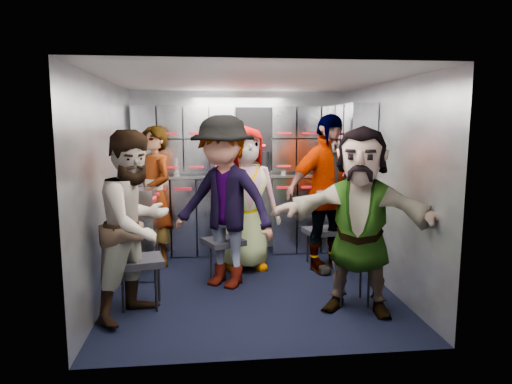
{
  "coord_description": "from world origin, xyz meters",
  "views": [
    {
      "loc": [
        -0.43,
        -4.54,
        1.67
      ],
      "look_at": [
        0.1,
        0.35,
        0.94
      ],
      "focal_mm": 32.0,
      "sensor_mm": 36.0,
      "label": 1
    }
  ],
  "objects": [
    {
      "name": "jump_seat_center",
      "position": [
        -0.01,
        0.79,
        0.4
      ],
      "size": [
        0.42,
        0.41,
        0.46
      ],
      "rotation": [
        0.0,
        0.0,
        -0.11
      ],
      "color": "black",
      "rests_on": "ground"
    },
    {
      "name": "attendant_arc_b",
      "position": [
        -0.27,
        0.06,
        0.88
      ],
      "size": [
        1.31,
        1.18,
        1.76
      ],
      "primitive_type": "imported",
      "rotation": [
        0.0,
        0.0,
        -0.59
      ],
      "color": "black",
      "rests_on": "ground"
    },
    {
      "name": "jump_seat_mid_right",
      "position": [
        0.91,
        0.63,
        0.39
      ],
      "size": [
        0.43,
        0.42,
        0.44
      ],
      "rotation": [
        0.0,
        0.0,
        0.19
      ],
      "color": "black",
      "rests_on": "ground"
    },
    {
      "name": "jump_seat_near_left",
      "position": [
        -1.05,
        -0.43,
        0.41
      ],
      "size": [
        0.47,
        0.45,
        0.47
      ],
      "rotation": [
        0.0,
        0.0,
        0.23
      ],
      "color": "black",
      "rests_on": "ground"
    },
    {
      "name": "floor",
      "position": [
        0.0,
        0.0,
        0.0
      ],
      "size": [
        3.0,
        3.0,
        0.0
      ],
      "primitive_type": "plane",
      "color": "black",
      "rests_on": "ground"
    },
    {
      "name": "attendant_arc_d",
      "position": [
        0.91,
        0.45,
        0.9
      ],
      "size": [
        1.14,
        0.8,
        1.79
      ],
      "primitive_type": "imported",
      "rotation": [
        0.0,
        0.0,
        0.38
      ],
      "color": "black",
      "rests_on": "ground"
    },
    {
      "name": "coffee_niche",
      "position": [
        0.18,
        1.41,
        1.47
      ],
      "size": [
        0.46,
        0.16,
        0.84
      ],
      "primitive_type": null,
      "color": "black",
      "rests_on": "wall_back"
    },
    {
      "name": "wall_back",
      "position": [
        0.0,
        1.5,
        1.05
      ],
      "size": [
        2.8,
        0.04,
        2.1
      ],
      "primitive_type": "cube",
      "color": "gray",
      "rests_on": "ground"
    },
    {
      "name": "wall_right",
      "position": [
        1.4,
        0.0,
        1.05
      ],
      "size": [
        0.04,
        3.0,
        2.1
      ],
      "primitive_type": "cube",
      "color": "gray",
      "rests_on": "ground"
    },
    {
      "name": "cart_bank_back",
      "position": [
        0.0,
        1.29,
        0.49
      ],
      "size": [
        2.68,
        0.38,
        0.99
      ],
      "primitive_type": "cube",
      "color": "#9BA0AB",
      "rests_on": "ground"
    },
    {
      "name": "jump_seat_mid_left",
      "position": [
        -0.27,
        0.24,
        0.4
      ],
      "size": [
        0.49,
        0.48,
        0.45
      ],
      "rotation": [
        0.0,
        0.0,
        0.42
      ],
      "color": "black",
      "rests_on": "ground"
    },
    {
      "name": "ceiling",
      "position": [
        0.0,
        0.0,
        2.1
      ],
      "size": [
        2.8,
        3.0,
        0.02
      ],
      "primitive_type": "cube",
      "color": "silver",
      "rests_on": "wall_back"
    },
    {
      "name": "wall_left",
      "position": [
        -1.4,
        0.0,
        1.05
      ],
      "size": [
        0.04,
        3.0,
        2.1
      ],
      "primitive_type": "cube",
      "color": "gray",
      "rests_on": "ground"
    },
    {
      "name": "red_latch_strip",
      "position": [
        0.0,
        1.09,
        0.88
      ],
      "size": [
        2.6,
        0.02,
        0.03
      ],
      "primitive_type": "cube",
      "color": "#B6121F",
      "rests_on": "cart_bank_back"
    },
    {
      "name": "counter",
      "position": [
        0.0,
        1.29,
        1.01
      ],
      "size": [
        2.68,
        0.42,
        0.03
      ],
      "primitive_type": "cube",
      "color": "#B7BABF",
      "rests_on": "cart_bank_back"
    },
    {
      "name": "cart_bank_left",
      "position": [
        -1.19,
        0.56,
        0.49
      ],
      "size": [
        0.38,
        0.76,
        0.99
      ],
      "primitive_type": "cube",
      "color": "#9BA0AB",
      "rests_on": "ground"
    },
    {
      "name": "jump_seat_near_right",
      "position": [
        0.9,
        -0.55,
        0.36
      ],
      "size": [
        0.41,
        0.39,
        0.41
      ],
      "rotation": [
        0.0,
        0.0,
        -0.2
      ],
      "color": "black",
      "rests_on": "ground"
    },
    {
      "name": "locker_bank_right",
      "position": [
        1.25,
        0.7,
        1.49
      ],
      "size": [
        0.28,
        1.0,
        0.82
      ],
      "primitive_type": "cube",
      "color": "#9BA0AB",
      "rests_on": "wall_right"
    },
    {
      "name": "attendant_standing",
      "position": [
        -1.05,
        0.85,
        0.83
      ],
      "size": [
        0.67,
        0.72,
        1.65
      ],
      "primitive_type": "imported",
      "rotation": [
        0.0,
        0.0,
        -0.97
      ],
      "color": "black",
      "rests_on": "ground"
    },
    {
      "name": "bottle_left",
      "position": [
        -0.81,
        1.24,
        1.14
      ],
      "size": [
        0.07,
        0.07,
        0.22
      ],
      "primitive_type": "cylinder",
      "color": "white",
      "rests_on": "counter"
    },
    {
      "name": "locker_bank_back",
      "position": [
        0.0,
        1.35,
        1.49
      ],
      "size": [
        2.68,
        0.28,
        0.82
      ],
      "primitive_type": "cube",
      "color": "#9BA0AB",
      "rests_on": "wall_back"
    },
    {
      "name": "right_cabinet",
      "position": [
        1.25,
        0.6,
        0.5
      ],
      "size": [
        0.28,
        1.2,
        1.0
      ],
      "primitive_type": "cube",
      "color": "#9BA0AB",
      "rests_on": "ground"
    },
    {
      "name": "bottle_right",
      "position": [
        0.55,
        1.24,
        1.15
      ],
      "size": [
        0.06,
        0.06,
        0.23
      ],
      "primitive_type": "cylinder",
      "color": "white",
      "rests_on": "counter"
    },
    {
      "name": "cup_left",
      "position": [
        -1.04,
        1.23,
        1.08
      ],
      "size": [
        0.08,
        0.08,
        0.1
      ],
      "primitive_type": "cylinder",
      "color": "#C5AC8A",
      "rests_on": "counter"
    },
    {
      "name": "bottle_mid",
      "position": [
        -0.27,
        1.24,
        1.15
      ],
      "size": [
        0.06,
        0.06,
        0.24
      ],
      "primitive_type": "cylinder",
      "color": "white",
      "rests_on": "counter"
    },
    {
      "name": "attendant_arc_c",
      "position": [
        -0.01,
        0.61,
        0.83
      ],
      "size": [
        0.92,
        0.71,
        1.66
      ],
      "primitive_type": "imported",
      "rotation": [
        0.0,
        0.0,
        0.25
      ],
      "color": "black",
      "rests_on": "ground"
    },
    {
      "name": "attendant_arc_e",
      "position": [
        0.9,
        -0.73,
        0.83
      ],
      "size": [
        1.61,
        1.08,
        1.66
      ],
      "primitive_type": "imported",
      "rotation": [
        0.0,
        0.0,
        -0.42
      ],
      "color": "black",
      "rests_on": "ground"
    },
    {
      "name": "cup_right",
      "position": [
        0.99,
        1.23,
        1.08
      ],
      "size": [
        0.07,
        0.07,
        0.09
      ],
      "primitive_type": "cylinder",
      "color": "#C5AC8A",
      "rests_on": "counter"
    },
    {
      "name": "attendant_arc_a",
      "position": [
        -1.05,
        -0.61,
        0.81
      ],
      "size": [
        0.95,
        1.0,
        1.63
      ],
      "primitive_type": "imported",
      "rotation": [
        0.0,
        0.0,
        1.0
      ],
      "color": "black",
      "rests_on": "ground"
    }
  ]
}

